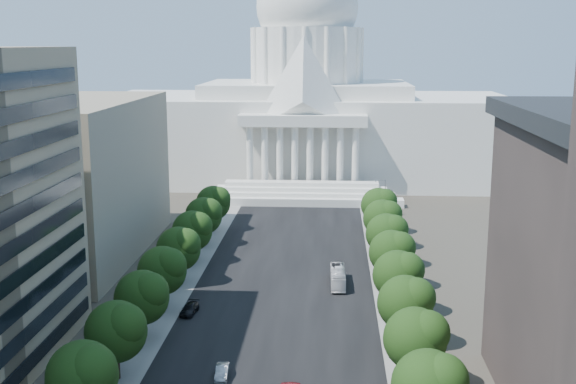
# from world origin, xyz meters

# --- Properties ---
(road_asphalt) EXTENTS (30.00, 260.00, 0.01)m
(road_asphalt) POSITION_xyz_m (0.00, 90.00, 0.00)
(road_asphalt) COLOR black
(road_asphalt) RESTS_ON ground
(sidewalk_left) EXTENTS (8.00, 260.00, 0.02)m
(sidewalk_left) POSITION_xyz_m (-19.00, 90.00, 0.00)
(sidewalk_left) COLOR gray
(sidewalk_left) RESTS_ON ground
(sidewalk_right) EXTENTS (8.00, 260.00, 0.02)m
(sidewalk_right) POSITION_xyz_m (19.00, 90.00, 0.00)
(sidewalk_right) COLOR gray
(sidewalk_right) RESTS_ON ground
(capitol) EXTENTS (120.00, 56.00, 73.00)m
(capitol) POSITION_xyz_m (0.00, 184.89, 20.01)
(capitol) COLOR white
(capitol) RESTS_ON ground
(office_block_left_far) EXTENTS (38.00, 52.00, 30.00)m
(office_block_left_far) POSITION_xyz_m (-48.00, 100.00, 15.00)
(office_block_left_far) COLOR gray
(office_block_left_far) RESTS_ON ground
(tree_l_c) EXTENTS (7.79, 7.60, 9.97)m
(tree_l_c) POSITION_xyz_m (-17.66, 35.81, 6.45)
(tree_l_c) COLOR #33261C
(tree_l_c) RESTS_ON ground
(tree_l_d) EXTENTS (7.79, 7.60, 9.97)m
(tree_l_d) POSITION_xyz_m (-17.66, 47.81, 6.45)
(tree_l_d) COLOR #33261C
(tree_l_d) RESTS_ON ground
(tree_l_e) EXTENTS (7.79, 7.60, 9.97)m
(tree_l_e) POSITION_xyz_m (-17.66, 59.81, 6.45)
(tree_l_e) COLOR #33261C
(tree_l_e) RESTS_ON ground
(tree_l_f) EXTENTS (7.79, 7.60, 9.97)m
(tree_l_f) POSITION_xyz_m (-17.66, 71.81, 6.45)
(tree_l_f) COLOR #33261C
(tree_l_f) RESTS_ON ground
(tree_l_g) EXTENTS (7.79, 7.60, 9.97)m
(tree_l_g) POSITION_xyz_m (-17.66, 83.81, 6.45)
(tree_l_g) COLOR #33261C
(tree_l_g) RESTS_ON ground
(tree_l_h) EXTENTS (7.79, 7.60, 9.97)m
(tree_l_h) POSITION_xyz_m (-17.66, 95.81, 6.45)
(tree_l_h) COLOR #33261C
(tree_l_h) RESTS_ON ground
(tree_l_i) EXTENTS (7.79, 7.60, 9.97)m
(tree_l_i) POSITION_xyz_m (-17.66, 107.81, 6.45)
(tree_l_i) COLOR #33261C
(tree_l_i) RESTS_ON ground
(tree_l_j) EXTENTS (7.79, 7.60, 9.97)m
(tree_l_j) POSITION_xyz_m (-17.66, 119.81, 6.45)
(tree_l_j) COLOR #33261C
(tree_l_j) RESTS_ON ground
(tree_r_c) EXTENTS (7.79, 7.60, 9.97)m
(tree_r_c) POSITION_xyz_m (18.34, 35.81, 6.45)
(tree_r_c) COLOR #33261C
(tree_r_c) RESTS_ON ground
(tree_r_d) EXTENTS (7.79, 7.60, 9.97)m
(tree_r_d) POSITION_xyz_m (18.34, 47.81, 6.45)
(tree_r_d) COLOR #33261C
(tree_r_d) RESTS_ON ground
(tree_r_e) EXTENTS (7.79, 7.60, 9.97)m
(tree_r_e) POSITION_xyz_m (18.34, 59.81, 6.45)
(tree_r_e) COLOR #33261C
(tree_r_e) RESTS_ON ground
(tree_r_f) EXTENTS (7.79, 7.60, 9.97)m
(tree_r_f) POSITION_xyz_m (18.34, 71.81, 6.45)
(tree_r_f) COLOR #33261C
(tree_r_f) RESTS_ON ground
(tree_r_g) EXTENTS (7.79, 7.60, 9.97)m
(tree_r_g) POSITION_xyz_m (18.34, 83.81, 6.45)
(tree_r_g) COLOR #33261C
(tree_r_g) RESTS_ON ground
(tree_r_h) EXTENTS (7.79, 7.60, 9.97)m
(tree_r_h) POSITION_xyz_m (18.34, 95.81, 6.45)
(tree_r_h) COLOR #33261C
(tree_r_h) RESTS_ON ground
(tree_r_i) EXTENTS (7.79, 7.60, 9.97)m
(tree_r_i) POSITION_xyz_m (18.34, 107.81, 6.45)
(tree_r_i) COLOR #33261C
(tree_r_i) RESTS_ON ground
(tree_r_j) EXTENTS (7.79, 7.60, 9.97)m
(tree_r_j) POSITION_xyz_m (18.34, 119.81, 6.45)
(tree_r_j) COLOR #33261C
(tree_r_j) RESTS_ON ground
(streetlight_c) EXTENTS (2.61, 0.44, 9.00)m
(streetlight_c) POSITION_xyz_m (19.90, 60.00, 5.82)
(streetlight_c) COLOR gray
(streetlight_c) RESTS_ON ground
(streetlight_d) EXTENTS (2.61, 0.44, 9.00)m
(streetlight_d) POSITION_xyz_m (19.90, 85.00, 5.82)
(streetlight_d) COLOR gray
(streetlight_d) RESTS_ON ground
(streetlight_e) EXTENTS (2.61, 0.44, 9.00)m
(streetlight_e) POSITION_xyz_m (19.90, 110.00, 5.82)
(streetlight_e) COLOR gray
(streetlight_e) RESTS_ON ground
(streetlight_f) EXTENTS (2.61, 0.44, 9.00)m
(streetlight_f) POSITION_xyz_m (19.90, 135.00, 5.82)
(streetlight_f) COLOR gray
(streetlight_f) RESTS_ON ground
(car_silver) EXTENTS (1.79, 4.50, 1.46)m
(car_silver) POSITION_xyz_m (-5.28, 49.06, 0.73)
(car_silver) COLOR #97999E
(car_silver) RESTS_ON ground
(car_dark_b) EXTENTS (2.56, 5.23, 1.46)m
(car_dark_b) POSITION_xyz_m (-13.50, 70.03, 0.73)
(car_dark_b) COLOR black
(car_dark_b) RESTS_ON ground
(city_bus) EXTENTS (2.59, 10.31, 2.86)m
(city_bus) POSITION_xyz_m (9.15, 84.75, 1.43)
(city_bus) COLOR silver
(city_bus) RESTS_ON ground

